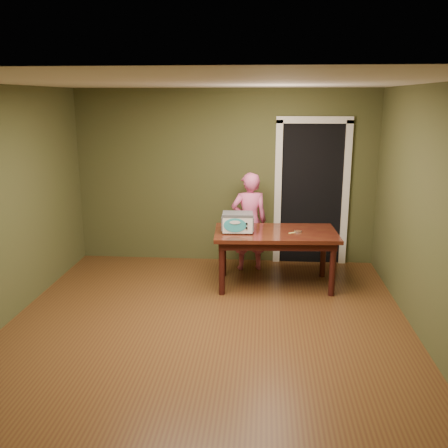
% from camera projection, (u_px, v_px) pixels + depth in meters
% --- Properties ---
extents(floor, '(5.00, 5.00, 0.00)m').
position_uv_depth(floor, '(206.00, 331.00, 5.40)').
color(floor, brown).
rests_on(floor, ground).
extents(room_shell, '(4.52, 5.02, 2.61)m').
position_uv_depth(room_shell, '(205.00, 175.00, 4.98)').
color(room_shell, '#444525').
rests_on(room_shell, ground).
extents(doorway, '(1.10, 0.66, 2.25)m').
position_uv_depth(doorway, '(310.00, 191.00, 7.73)').
color(doorway, black).
rests_on(doorway, ground).
extents(dining_table, '(1.65, 0.99, 0.75)m').
position_uv_depth(dining_table, '(276.00, 239.00, 6.58)').
color(dining_table, '#38120C').
rests_on(dining_table, floor).
extents(toy_oven, '(0.43, 0.30, 0.26)m').
position_uv_depth(toy_oven, '(238.00, 222.00, 6.49)').
color(toy_oven, '#4C4F54').
rests_on(toy_oven, dining_table).
extents(baking_pan, '(0.10, 0.10, 0.02)m').
position_uv_depth(baking_pan, '(298.00, 232.00, 6.51)').
color(baking_pan, silver).
rests_on(baking_pan, dining_table).
extents(spatula, '(0.17, 0.12, 0.01)m').
position_uv_depth(spatula, '(295.00, 232.00, 6.49)').
color(spatula, '#D2C55B').
rests_on(spatula, dining_table).
extents(child, '(0.58, 0.44, 1.44)m').
position_uv_depth(child, '(249.00, 222.00, 7.21)').
color(child, pink).
rests_on(child, floor).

